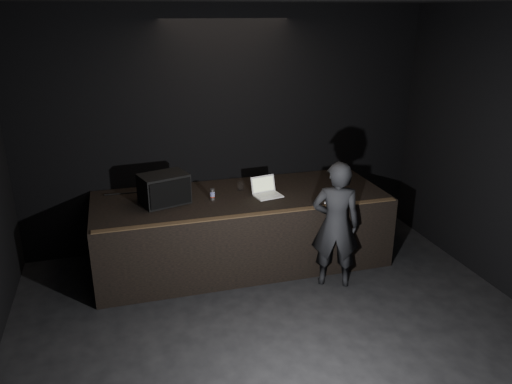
{
  "coord_description": "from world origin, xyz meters",
  "views": [
    {
      "loc": [
        -1.57,
        -3.51,
        3.41
      ],
      "look_at": [
        0.1,
        2.3,
        1.19
      ],
      "focal_mm": 35.0,
      "sensor_mm": 36.0,
      "label": 1
    }
  ],
  "objects_px": {
    "stage_riser": "(241,229)",
    "laptop": "(266,191)",
    "stage_monitor": "(164,189)",
    "person": "(336,225)",
    "beer_can": "(212,194)"
  },
  "relations": [
    {
      "from": "beer_can",
      "to": "stage_riser",
      "type": "bearing_deg",
      "value": 7.33
    },
    {
      "from": "stage_riser",
      "to": "stage_monitor",
      "type": "distance_m",
      "value": 1.25
    },
    {
      "from": "stage_riser",
      "to": "laptop",
      "type": "height_order",
      "value": "laptop"
    },
    {
      "from": "stage_monitor",
      "to": "beer_can",
      "type": "relative_size",
      "value": 4.49
    },
    {
      "from": "stage_monitor",
      "to": "laptop",
      "type": "relative_size",
      "value": 1.69
    },
    {
      "from": "stage_monitor",
      "to": "beer_can",
      "type": "height_order",
      "value": "stage_monitor"
    },
    {
      "from": "laptop",
      "to": "stage_monitor",
      "type": "bearing_deg",
      "value": 165.88
    },
    {
      "from": "stage_riser",
      "to": "stage_monitor",
      "type": "xyz_separation_m",
      "value": [
        -1.03,
        0.0,
        0.7
      ]
    },
    {
      "from": "stage_riser",
      "to": "stage_monitor",
      "type": "height_order",
      "value": "stage_monitor"
    },
    {
      "from": "laptop",
      "to": "beer_can",
      "type": "xyz_separation_m",
      "value": [
        -0.75,
        0.02,
        0.01
      ]
    },
    {
      "from": "stage_monitor",
      "to": "laptop",
      "type": "distance_m",
      "value": 1.38
    },
    {
      "from": "stage_monitor",
      "to": "person",
      "type": "height_order",
      "value": "person"
    },
    {
      "from": "stage_riser",
      "to": "stage_monitor",
      "type": "relative_size",
      "value": 5.77
    },
    {
      "from": "beer_can",
      "to": "person",
      "type": "distance_m",
      "value": 1.68
    },
    {
      "from": "stage_monitor",
      "to": "beer_can",
      "type": "distance_m",
      "value": 0.64
    }
  ]
}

